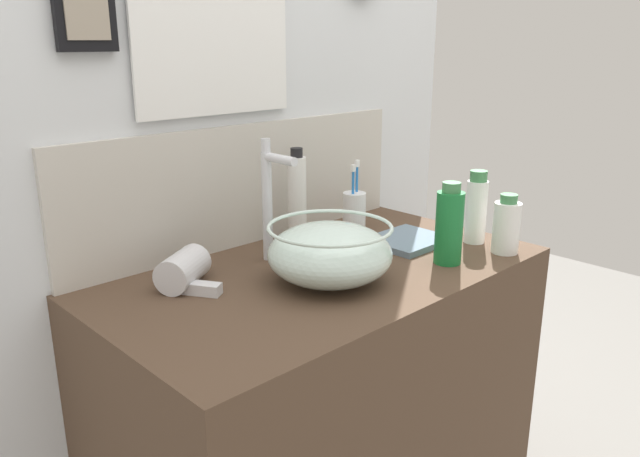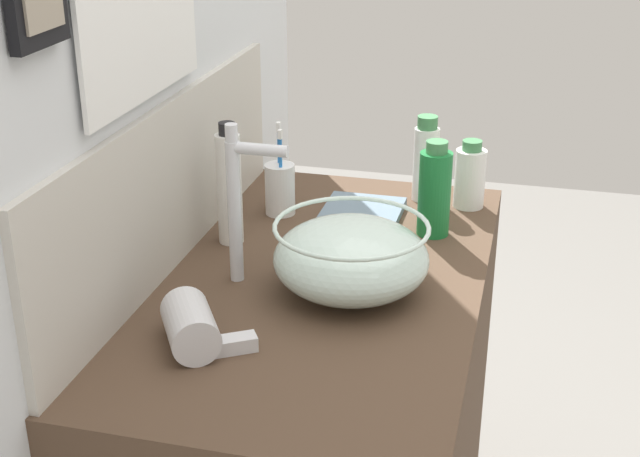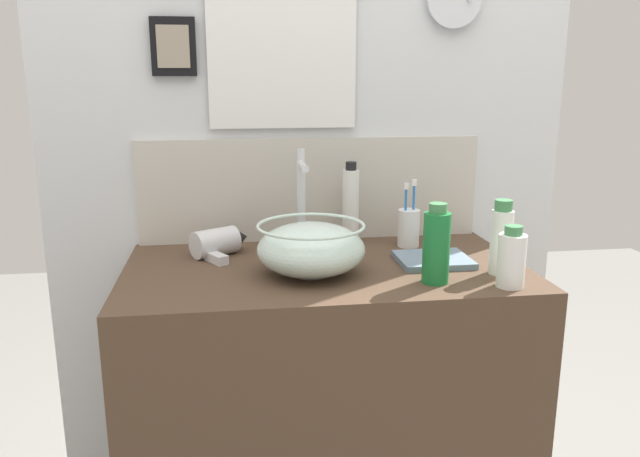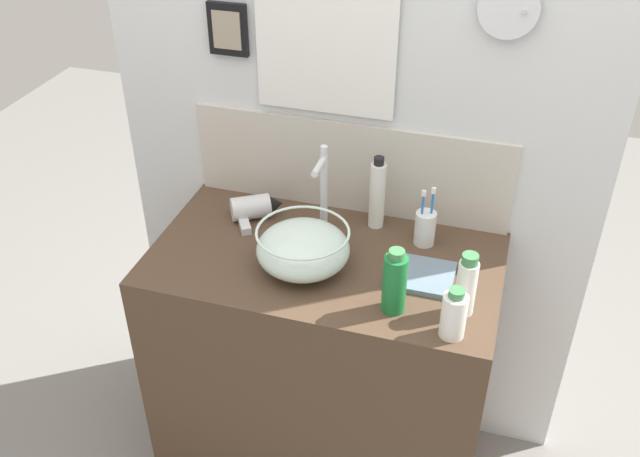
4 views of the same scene
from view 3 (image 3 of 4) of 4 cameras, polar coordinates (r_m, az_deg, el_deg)
The scene contains 11 objects.
vanity_counter at distance 1.80m, azimuth 0.44°, elevation -17.38°, with size 1.02×0.57×0.91m, color #4C3828.
back_panel at distance 1.86m, azimuth -1.02°, elevation 7.30°, with size 1.53×0.10×2.34m.
glass_bowl_sink at distance 1.52m, azimuth -0.83°, elevation -1.81°, with size 0.27×0.27×0.13m.
faucet at distance 1.69m, azimuth -1.69°, elevation 3.06°, with size 0.02×0.11×0.29m.
hair_drier at distance 1.72m, azimuth -9.11°, elevation -1.26°, with size 0.18×0.19×0.08m.
toothbrush_cup at distance 1.80m, azimuth 8.11°, elevation 0.11°, with size 0.06×0.06×0.19m.
soap_dispenser at distance 1.48m, azimuth 10.59°, elevation -1.58°, with size 0.06×0.06×0.19m.
spray_bottle at distance 1.80m, azimuth 2.81°, elevation 2.11°, with size 0.05×0.05×0.24m.
lotion_bottle at distance 1.50m, azimuth 17.11°, elevation -2.68°, with size 0.06×0.06×0.15m.
shampoo_bottle at distance 1.59m, azimuth 16.24°, elevation -0.92°, with size 0.05×0.05×0.19m.
hand_towel at distance 1.66m, azimuth 10.31°, elevation -2.83°, with size 0.19×0.16×0.02m, color slate.
Camera 3 is at (-0.23, -1.52, 1.39)m, focal length 35.00 mm.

